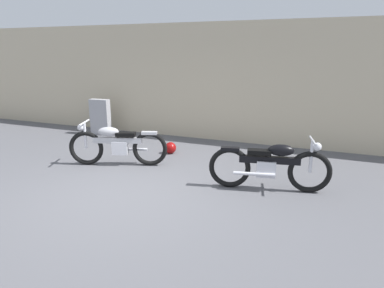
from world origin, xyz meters
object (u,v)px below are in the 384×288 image
stone_marker (100,117)px  motorcycle_silver (117,145)px  helmet (170,148)px  motorcycle_black (270,165)px

stone_marker → motorcycle_silver: size_ratio=0.51×
helmet → motorcycle_black: 2.80m
helmet → motorcycle_silver: 1.36m
helmet → motorcycle_silver: size_ratio=0.14×
stone_marker → motorcycle_black: (5.09, -2.25, -0.06)m
helmet → motorcycle_black: size_ratio=0.13×
helmet → motorcycle_black: bearing=-27.7°
motorcycle_black → motorcycle_silver: (-3.12, 0.14, -0.00)m
helmet → motorcycle_silver: (-0.65, -1.15, 0.30)m
helmet → motorcycle_black: motorcycle_black is taller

